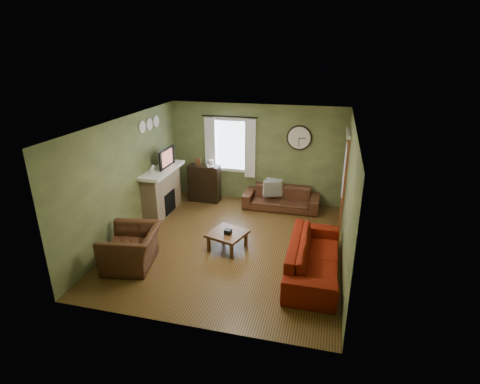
% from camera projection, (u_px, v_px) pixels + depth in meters
% --- Properties ---
extents(floor, '(4.60, 5.20, 0.00)m').
position_uv_depth(floor, '(231.00, 244.00, 8.01)').
color(floor, '#553C1B').
rests_on(floor, ground).
extents(ceiling, '(4.60, 5.20, 0.00)m').
position_uv_depth(ceiling, '(230.00, 123.00, 7.07)').
color(ceiling, white).
rests_on(ceiling, ground).
extents(wall_left, '(0.00, 5.20, 2.60)m').
position_uv_depth(wall_left, '(128.00, 178.00, 8.06)').
color(wall_left, '#647142').
rests_on(wall_left, ground).
extents(wall_right, '(0.00, 5.20, 2.60)m').
position_uv_depth(wall_right, '(348.00, 197.00, 7.02)').
color(wall_right, '#647142').
rests_on(wall_right, ground).
extents(wall_back, '(4.60, 0.00, 2.60)m').
position_uv_depth(wall_back, '(257.00, 154.00, 9.89)').
color(wall_back, '#647142').
rests_on(wall_back, ground).
extents(wall_front, '(4.60, 0.00, 2.60)m').
position_uv_depth(wall_front, '(180.00, 250.00, 5.19)').
color(wall_front, '#647142').
rests_on(wall_front, ground).
extents(fireplace, '(0.40, 1.40, 1.10)m').
position_uv_depth(fireplace, '(162.00, 192.00, 9.33)').
color(fireplace, tan).
rests_on(fireplace, floor).
extents(firebox, '(0.04, 0.60, 0.55)m').
position_uv_depth(firebox, '(170.00, 202.00, 9.38)').
color(firebox, black).
rests_on(firebox, fireplace).
extents(mantel, '(0.58, 1.60, 0.08)m').
position_uv_depth(mantel, '(161.00, 170.00, 9.11)').
color(mantel, white).
rests_on(mantel, fireplace).
extents(tv, '(0.08, 0.60, 0.35)m').
position_uv_depth(tv, '(164.00, 160.00, 9.16)').
color(tv, black).
rests_on(tv, mantel).
extents(tv_screen, '(0.02, 0.62, 0.36)m').
position_uv_depth(tv_screen, '(167.00, 158.00, 9.12)').
color(tv_screen, '#994C3F').
rests_on(tv_screen, mantel).
extents(medallion_left, '(0.28, 0.28, 0.03)m').
position_uv_depth(medallion_left, '(142.00, 127.00, 8.44)').
color(medallion_left, white).
rests_on(medallion_left, wall_left).
extents(medallion_mid, '(0.28, 0.28, 0.03)m').
position_uv_depth(medallion_mid, '(149.00, 124.00, 8.75)').
color(medallion_mid, white).
rests_on(medallion_mid, wall_left).
extents(medallion_right, '(0.28, 0.28, 0.03)m').
position_uv_depth(medallion_right, '(156.00, 121.00, 9.07)').
color(medallion_right, white).
rests_on(medallion_right, wall_left).
extents(window_pane, '(1.00, 0.02, 1.30)m').
position_uv_depth(window_pane, '(231.00, 145.00, 9.96)').
color(window_pane, silver).
rests_on(window_pane, wall_back).
extents(curtain_rod, '(0.03, 0.03, 1.50)m').
position_uv_depth(curtain_rod, '(230.00, 117.00, 9.59)').
color(curtain_rod, black).
rests_on(curtain_rod, wall_back).
extents(curtain_left, '(0.28, 0.04, 1.55)m').
position_uv_depth(curtain_left, '(210.00, 146.00, 10.01)').
color(curtain_left, white).
rests_on(curtain_left, wall_back).
extents(curtain_right, '(0.28, 0.04, 1.55)m').
position_uv_depth(curtain_right, '(250.00, 149.00, 9.76)').
color(curtain_right, white).
rests_on(curtain_right, wall_back).
extents(wall_clock, '(0.64, 0.06, 0.64)m').
position_uv_depth(wall_clock, '(299.00, 138.00, 9.42)').
color(wall_clock, white).
rests_on(wall_clock, wall_back).
extents(door, '(0.05, 0.90, 2.10)m').
position_uv_depth(door, '(344.00, 179.00, 8.79)').
color(door, brown).
rests_on(door, floor).
extents(bookshelf, '(0.84, 0.36, 1.00)m').
position_uv_depth(bookshelf, '(204.00, 183.00, 10.10)').
color(bookshelf, black).
rests_on(bookshelf, floor).
extents(book, '(0.27, 0.30, 0.02)m').
position_uv_depth(book, '(207.00, 168.00, 9.84)').
color(book, '#54331A').
rests_on(book, bookshelf).
extents(sofa_brown, '(1.94, 0.76, 0.57)m').
position_uv_depth(sofa_brown, '(281.00, 198.00, 9.68)').
color(sofa_brown, '#452517').
rests_on(sofa_brown, floor).
extents(pillow_left, '(0.44, 0.28, 0.43)m').
position_uv_depth(pillow_left, '(272.00, 188.00, 9.59)').
color(pillow_left, gray).
rests_on(pillow_left, sofa_brown).
extents(pillow_right, '(0.46, 0.22, 0.44)m').
position_uv_depth(pillow_right, '(274.00, 187.00, 9.69)').
color(pillow_right, gray).
rests_on(pillow_right, sofa_brown).
extents(sofa_red, '(0.90, 2.30, 0.67)m').
position_uv_depth(sofa_red, '(314.00, 257.00, 6.87)').
color(sofa_red, '#6A1407').
rests_on(sofa_red, floor).
extents(armchair, '(1.17, 1.28, 0.72)m').
position_uv_depth(armchair, '(132.00, 248.00, 7.13)').
color(armchair, '#452517').
rests_on(armchair, floor).
extents(coffee_table, '(0.88, 0.88, 0.37)m').
position_uv_depth(coffee_table, '(227.00, 240.00, 7.76)').
color(coffee_table, '#54331A').
rests_on(coffee_table, floor).
extents(tissue_box, '(0.14, 0.14, 0.10)m').
position_uv_depth(tissue_box, '(228.00, 233.00, 7.62)').
color(tissue_box, black).
rests_on(tissue_box, coffee_table).
extents(wine_glass_a, '(0.06, 0.06, 0.18)m').
position_uv_depth(wine_glass_a, '(151.00, 171.00, 8.57)').
color(wine_glass_a, white).
rests_on(wine_glass_a, mantel).
extents(wine_glass_b, '(0.08, 0.08, 0.22)m').
position_uv_depth(wine_glass_b, '(153.00, 170.00, 8.65)').
color(wine_glass_b, white).
rests_on(wine_glass_b, mantel).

